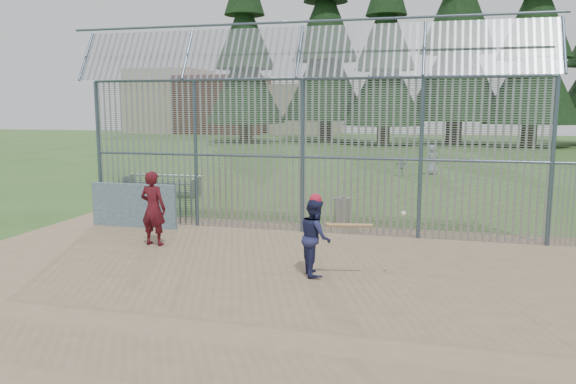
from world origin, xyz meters
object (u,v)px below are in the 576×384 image
(dugout_wall, at_px, (134,205))
(trash_can, at_px, (343,210))
(bleacher, at_px, (162,184))
(onlooker, at_px, (153,208))
(batter, at_px, (315,237))

(dugout_wall, relative_size, trash_can, 3.05)
(trash_can, distance_m, bleacher, 8.17)
(onlooker, xyz_separation_m, trash_can, (3.96, 3.71, -0.53))
(batter, height_order, bleacher, batter)
(onlooker, xyz_separation_m, bleacher, (-3.45, 7.17, -0.50))
(dugout_wall, bearing_deg, trash_can, 20.08)
(dugout_wall, relative_size, batter, 1.65)
(dugout_wall, height_order, onlooker, onlooker)
(batter, xyz_separation_m, trash_can, (-0.26, 5.09, -0.40))
(batter, relative_size, onlooker, 0.85)
(onlooker, bearing_deg, dugout_wall, -43.10)
(batter, relative_size, trash_can, 1.85)
(dugout_wall, xyz_separation_m, onlooker, (1.50, -1.72, 0.29))
(onlooker, bearing_deg, bleacher, -58.60)
(batter, bearing_deg, onlooker, 49.65)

